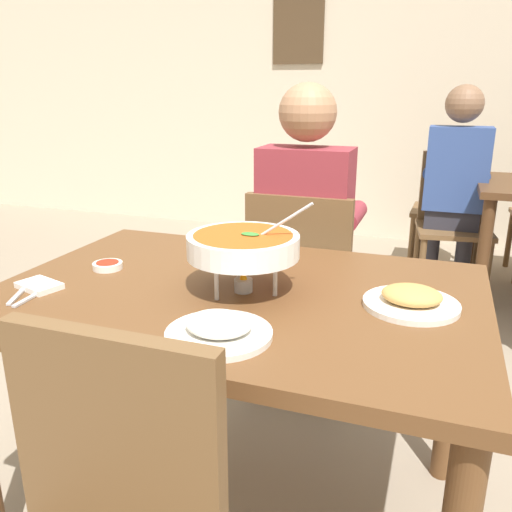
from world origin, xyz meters
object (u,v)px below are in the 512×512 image
object	(u,v)px
dining_table_main	(238,324)
chair_bg_window	(459,202)
sauce_dish	(108,265)
curry_bowl	(243,246)
appetizer_plate	(411,300)
patron_bg_middle	(456,180)
chair_diner_main	(303,284)
rice_plate	(219,329)
chair_bg_middle	(453,215)
diner_main	(307,227)

from	to	relation	value
dining_table_main	chair_bg_window	world-z (taller)	chair_bg_window
dining_table_main	sauce_dish	distance (m)	0.45
curry_bowl	chair_bg_window	distance (m)	2.81
appetizer_plate	patron_bg_middle	bearing A→B (deg)	86.81
chair_diner_main	sauce_dish	size ratio (longest dim) A/B	10.00
curry_bowl	chair_diner_main	bearing A→B (deg)	91.68
chair_diner_main	rice_plate	xyz separation A→B (m)	(0.07, -1.03, 0.27)
chair_diner_main	chair_bg_window	bearing A→B (deg)	72.29
dining_table_main	patron_bg_middle	size ratio (longest dim) A/B	1.01
chair_diner_main	rice_plate	distance (m)	1.06
chair_bg_middle	patron_bg_middle	size ratio (longest dim) A/B	0.69
curry_bowl	patron_bg_middle	size ratio (longest dim) A/B	0.25
curry_bowl	sauce_dish	xyz separation A→B (m)	(-0.46, 0.04, -0.12)
rice_plate	sauce_dish	bearing A→B (deg)	148.19
curry_bowl	chair_bg_middle	xyz separation A→B (m)	(0.57, 2.28, -0.38)
patron_bg_middle	diner_main	bearing A→B (deg)	-112.05
sauce_dish	chair_bg_middle	bearing A→B (deg)	65.46
dining_table_main	chair_diner_main	distance (m)	0.75
appetizer_plate	chair_bg_window	world-z (taller)	chair_bg_window
curry_bowl	chair_bg_middle	distance (m)	2.38
diner_main	curry_bowl	bearing A→B (deg)	-88.39
patron_bg_middle	rice_plate	bearing A→B (deg)	-101.59
rice_plate	appetizer_plate	xyz separation A→B (m)	(0.39, 0.32, 0.00)
diner_main	dining_table_main	bearing A→B (deg)	-90.00
chair_diner_main	diner_main	bearing A→B (deg)	90.00
rice_plate	chair_diner_main	bearing A→B (deg)	93.84
rice_plate	sauce_dish	size ratio (longest dim) A/B	2.67
sauce_dish	chair_bg_window	size ratio (longest dim) A/B	0.10
curry_bowl	sauce_dish	size ratio (longest dim) A/B	3.69
chair_bg_window	patron_bg_middle	xyz separation A→B (m)	(-0.05, -0.51, 0.24)
patron_bg_middle	chair_bg_window	bearing A→B (deg)	84.44
rice_plate	chair_bg_window	bearing A→B (deg)	79.41
curry_bowl	chair_bg_window	size ratio (longest dim) A/B	0.37
diner_main	patron_bg_middle	xyz separation A→B (m)	(0.58, 1.43, 0.00)
chair_bg_window	patron_bg_middle	size ratio (longest dim) A/B	0.69
diner_main	appetizer_plate	distance (m)	0.87
chair_diner_main	curry_bowl	distance (m)	0.84
diner_main	rice_plate	xyz separation A→B (m)	(0.07, -1.06, 0.03)
rice_plate	appetizer_plate	size ratio (longest dim) A/B	1.00
chair_bg_middle	patron_bg_middle	bearing A→B (deg)	-97.55
sauce_dish	patron_bg_middle	world-z (taller)	patron_bg_middle
sauce_dish	patron_bg_middle	size ratio (longest dim) A/B	0.07
chair_diner_main	appetizer_plate	bearing A→B (deg)	-57.07
curry_bowl	chair_bg_window	bearing A→B (deg)	77.41
sauce_dish	chair_bg_middle	xyz separation A→B (m)	(1.03, 2.25, -0.26)
chair_diner_main	curry_bowl	xyz separation A→B (m)	(0.02, -0.75, 0.38)
diner_main	sauce_dish	bearing A→B (deg)	-120.39
curry_bowl	appetizer_plate	xyz separation A→B (m)	(0.44, 0.04, -0.11)
rice_plate	patron_bg_middle	world-z (taller)	patron_bg_middle
dining_table_main	appetizer_plate	xyz separation A→B (m)	(0.46, 0.03, 0.13)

